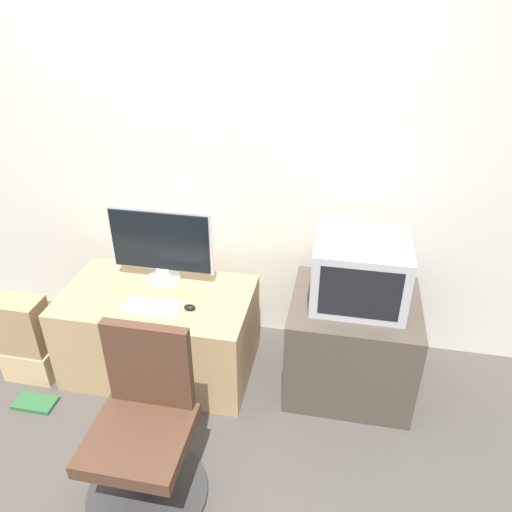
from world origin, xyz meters
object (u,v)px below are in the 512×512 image
at_px(main_monitor, 161,245).
at_px(mouse, 190,307).
at_px(keyboard, 152,306).
at_px(crt_tv, 360,271).
at_px(cardboard_box_lower, 33,361).
at_px(office_chair, 144,437).
at_px(book, 35,403).

xyz_separation_m(main_monitor, mouse, (0.24, -0.27, -0.22)).
xyz_separation_m(keyboard, crt_tv, (1.11, 0.23, 0.22)).
bearing_deg(cardboard_box_lower, crt_tv, 9.66).
bearing_deg(crt_tv, office_chair, -134.89).
relative_size(keyboard, cardboard_box_lower, 1.03).
bearing_deg(mouse, cardboard_box_lower, -173.29).
bearing_deg(mouse, main_monitor, 132.34).
distance_m(keyboard, cardboard_box_lower, 0.91).
distance_m(cardboard_box_lower, book, 0.28).
bearing_deg(mouse, crt_tv, 12.86).
relative_size(main_monitor, keyboard, 1.95).
bearing_deg(office_chair, mouse, 89.49).
relative_size(keyboard, mouse, 4.96).
height_order(keyboard, cardboard_box_lower, keyboard).
distance_m(main_monitor, mouse, 0.42).
xyz_separation_m(mouse, cardboard_box_lower, (-0.99, -0.12, -0.46)).
bearing_deg(mouse, office_chair, -90.51).
bearing_deg(keyboard, main_monitor, 96.56).
relative_size(main_monitor, office_chair, 0.71).
bearing_deg(mouse, keyboard, -174.55).
height_order(main_monitor, office_chair, main_monitor).
distance_m(office_chair, cardboard_box_lower, 1.17).
height_order(mouse, cardboard_box_lower, mouse).
xyz_separation_m(mouse, crt_tv, (0.90, 0.21, 0.21)).
xyz_separation_m(main_monitor, keyboard, (0.03, -0.29, -0.23)).
bearing_deg(crt_tv, keyboard, -168.52).
bearing_deg(cardboard_box_lower, book, -59.05).
distance_m(crt_tv, book, 1.99).
distance_m(main_monitor, keyboard, 0.37).
bearing_deg(office_chair, book, 157.16).
height_order(main_monitor, keyboard, main_monitor).
relative_size(mouse, cardboard_box_lower, 0.21).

